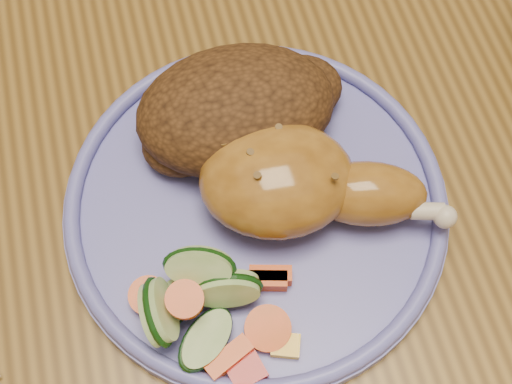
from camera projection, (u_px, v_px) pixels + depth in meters
The scene contains 7 objects.
ground at pixel (265, 335), 1.18m from camera, with size 4.00×4.00×0.00m, color #533A1C.
dining_table at pixel (275, 126), 0.58m from camera, with size 0.90×1.40×0.75m.
plate at pixel (256, 206), 0.45m from camera, with size 0.24×0.24×0.01m, color #6364BA.
plate_rim at pixel (256, 199), 0.44m from camera, with size 0.24×0.24×0.01m, color #6364BA.
chicken_leg at pixel (299, 183), 0.43m from camera, with size 0.15×0.10×0.05m.
rice_pilaf at pixel (240, 109), 0.45m from camera, with size 0.14×0.09×0.06m.
vegetable_pile at pixel (202, 305), 0.40m from camera, with size 0.10×0.09×0.05m.
Camera 1 is at (-0.09, -0.29, 1.17)m, focal length 50.00 mm.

